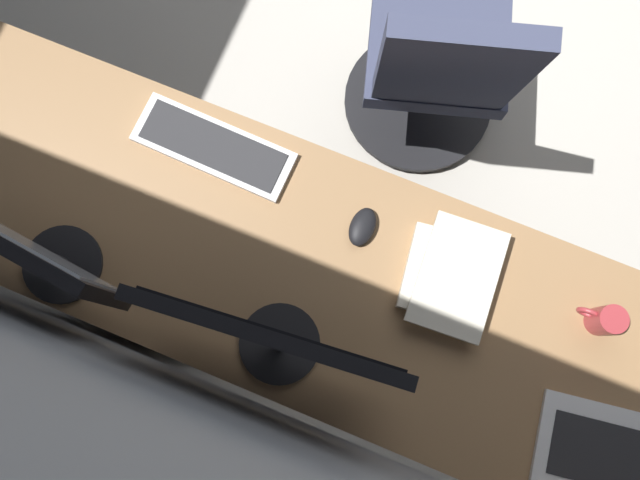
{
  "coord_description": "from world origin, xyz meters",
  "views": [
    {
      "loc": [
        0.15,
        2.1,
        2.31
      ],
      "look_at": [
        0.25,
        1.86,
        0.95
      ],
      "focal_mm": 35.57,
      "sensor_mm": 36.0,
      "label": 1
    }
  ],
  "objects_px": {
    "drawer_pedestal": "(191,250)",
    "book_stack_near": "(452,276)",
    "monitor_primary": "(273,339)",
    "office_chair": "(436,70)",
    "keyboard_main": "(214,147)",
    "mouse_spare": "(363,227)",
    "coffee_mug": "(605,320)",
    "monitor_secondary": "(19,247)"
  },
  "relations": [
    {
      "from": "keyboard_main",
      "to": "coffee_mug",
      "type": "xyz_separation_m",
      "value": [
        -1.06,
        0.05,
        0.04
      ]
    },
    {
      "from": "drawer_pedestal",
      "to": "office_chair",
      "type": "height_order",
      "value": "office_chair"
    },
    {
      "from": "mouse_spare",
      "to": "coffee_mug",
      "type": "bearing_deg",
      "value": -179.95
    },
    {
      "from": "monitor_secondary",
      "to": "book_stack_near",
      "type": "relative_size",
      "value": 1.61
    },
    {
      "from": "book_stack_near",
      "to": "office_chair",
      "type": "xyz_separation_m",
      "value": [
        0.23,
        -0.66,
        -0.3
      ]
    },
    {
      "from": "mouse_spare",
      "to": "office_chair",
      "type": "height_order",
      "value": "office_chair"
    },
    {
      "from": "book_stack_near",
      "to": "mouse_spare",
      "type": "bearing_deg",
      "value": -7.76
    },
    {
      "from": "monitor_primary",
      "to": "monitor_secondary",
      "type": "relative_size",
      "value": 1.19
    },
    {
      "from": "book_stack_near",
      "to": "office_chair",
      "type": "distance_m",
      "value": 0.76
    },
    {
      "from": "monitor_primary",
      "to": "mouse_spare",
      "type": "distance_m",
      "value": 0.43
    },
    {
      "from": "keyboard_main",
      "to": "coffee_mug",
      "type": "bearing_deg",
      "value": 177.16
    },
    {
      "from": "drawer_pedestal",
      "to": "coffee_mug",
      "type": "relative_size",
      "value": 6.3
    },
    {
      "from": "drawer_pedestal",
      "to": "office_chair",
      "type": "xyz_separation_m",
      "value": [
        -0.51,
        -0.81,
        0.11
      ]
    },
    {
      "from": "monitor_secondary",
      "to": "book_stack_near",
      "type": "distance_m",
      "value": 1.0
    },
    {
      "from": "monitor_secondary",
      "to": "mouse_spare",
      "type": "distance_m",
      "value": 0.79
    },
    {
      "from": "coffee_mug",
      "to": "book_stack_near",
      "type": "bearing_deg",
      "value": 5.28
    },
    {
      "from": "mouse_spare",
      "to": "book_stack_near",
      "type": "bearing_deg",
      "value": 172.24
    },
    {
      "from": "coffee_mug",
      "to": "office_chair",
      "type": "height_order",
      "value": "office_chair"
    },
    {
      "from": "coffee_mug",
      "to": "office_chair",
      "type": "distance_m",
      "value": 0.92
    },
    {
      "from": "office_chair",
      "to": "mouse_spare",
      "type": "bearing_deg",
      "value": 87.74
    },
    {
      "from": "drawer_pedestal",
      "to": "monitor_primary",
      "type": "height_order",
      "value": "monitor_primary"
    },
    {
      "from": "monitor_primary",
      "to": "mouse_spare",
      "type": "xyz_separation_m",
      "value": [
        -0.08,
        -0.35,
        -0.24
      ]
    },
    {
      "from": "drawer_pedestal",
      "to": "monitor_primary",
      "type": "xyz_separation_m",
      "value": [
        -0.4,
        0.16,
        0.64
      ]
    },
    {
      "from": "book_stack_near",
      "to": "drawer_pedestal",
      "type": "bearing_deg",
      "value": 11.65
    },
    {
      "from": "keyboard_main",
      "to": "mouse_spare",
      "type": "xyz_separation_m",
      "value": [
        -0.44,
        0.05,
        0.01
      ]
    },
    {
      "from": "keyboard_main",
      "to": "monitor_primary",
      "type": "bearing_deg",
      "value": 131.78
    },
    {
      "from": "keyboard_main",
      "to": "mouse_spare",
      "type": "height_order",
      "value": "mouse_spare"
    },
    {
      "from": "keyboard_main",
      "to": "mouse_spare",
      "type": "relative_size",
      "value": 4.08
    },
    {
      "from": "drawer_pedestal",
      "to": "keyboard_main",
      "type": "height_order",
      "value": "keyboard_main"
    },
    {
      "from": "keyboard_main",
      "to": "monitor_secondary",
      "type": "bearing_deg",
      "value": 61.78
    },
    {
      "from": "drawer_pedestal",
      "to": "book_stack_near",
      "type": "bearing_deg",
      "value": -168.35
    },
    {
      "from": "monitor_primary",
      "to": "office_chair",
      "type": "height_order",
      "value": "monitor_primary"
    },
    {
      "from": "keyboard_main",
      "to": "book_stack_near",
      "type": "xyz_separation_m",
      "value": [
        -0.69,
        0.09,
        0.02
      ]
    },
    {
      "from": "drawer_pedestal",
      "to": "coffee_mug",
      "type": "distance_m",
      "value": 1.2
    },
    {
      "from": "monitor_primary",
      "to": "drawer_pedestal",
      "type": "bearing_deg",
      "value": -21.82
    },
    {
      "from": "monitor_primary",
      "to": "monitor_secondary",
      "type": "distance_m",
      "value": 0.58
    },
    {
      "from": "monitor_primary",
      "to": "office_chair",
      "type": "relative_size",
      "value": 0.58
    },
    {
      "from": "mouse_spare",
      "to": "coffee_mug",
      "type": "relative_size",
      "value": 0.94
    },
    {
      "from": "monitor_primary",
      "to": "coffee_mug",
      "type": "bearing_deg",
      "value": -153.88
    },
    {
      "from": "drawer_pedestal",
      "to": "mouse_spare",
      "type": "distance_m",
      "value": 0.65
    },
    {
      "from": "monitor_primary",
      "to": "keyboard_main",
      "type": "distance_m",
      "value": 0.59
    },
    {
      "from": "drawer_pedestal",
      "to": "book_stack_near",
      "type": "xyz_separation_m",
      "value": [
        -0.73,
        -0.15,
        0.41
      ]
    }
  ]
}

